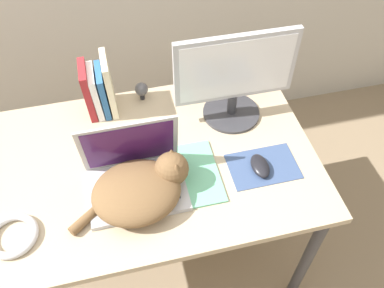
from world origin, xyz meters
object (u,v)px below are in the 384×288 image
at_px(laptop, 135,176).
at_px(cable_coil, 12,236).
at_px(external_monitor, 235,77).
at_px(webcam, 141,90).
at_px(computer_mouse, 260,166).
at_px(book_row, 99,89).
at_px(cat, 142,188).
at_px(notepad, 191,174).

bearing_deg(laptop, cable_coil, -164.63).
relative_size(laptop, external_monitor, 0.72).
relative_size(laptop, webcam, 4.15).
height_order(laptop, computer_mouse, laptop).
xyz_separation_m(laptop, book_row, (-0.08, 0.40, 0.06)).
height_order(laptop, book_row, laptop).
xyz_separation_m(cat, notepad, (0.18, 0.06, -0.05)).
xyz_separation_m(notepad, webcam, (-0.11, 0.43, 0.05)).
height_order(laptop, webcam, laptop).
bearing_deg(external_monitor, cat, -142.25).
bearing_deg(webcam, notepad, -76.04).
bearing_deg(cat, webcam, 81.30).
height_order(book_row, webcam, book_row).
bearing_deg(cat, notepad, 17.41).
relative_size(cat, external_monitor, 0.92).
bearing_deg(computer_mouse, cable_coil, -174.99).
relative_size(laptop, cat, 0.79).
xyz_separation_m(laptop, webcam, (0.09, 0.42, 0.00)).
bearing_deg(computer_mouse, laptop, 175.05).
relative_size(external_monitor, computer_mouse, 4.28).
relative_size(computer_mouse, webcam, 1.34).
distance_m(external_monitor, cable_coil, 0.92).
height_order(cat, book_row, book_row).
height_order(cat, cable_coil, cat).
distance_m(cat, external_monitor, 0.53).
height_order(laptop, cat, laptop).
height_order(cat, computer_mouse, cat).
height_order(book_row, cable_coil, book_row).
bearing_deg(computer_mouse, notepad, 172.59).
distance_m(cat, cable_coil, 0.42).
height_order(external_monitor, notepad, external_monitor).
bearing_deg(cat, cable_coil, -173.35).
relative_size(cat, computer_mouse, 3.93).
bearing_deg(cat, book_row, 101.05).
relative_size(computer_mouse, cable_coil, 0.66).
bearing_deg(cable_coil, cat, 6.65).
bearing_deg(laptop, computer_mouse, -4.95).
height_order(computer_mouse, webcam, webcam).
relative_size(laptop, notepad, 1.19).
distance_m(computer_mouse, notepad, 0.24).
height_order(external_monitor, webcam, external_monitor).
distance_m(book_row, webcam, 0.17).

